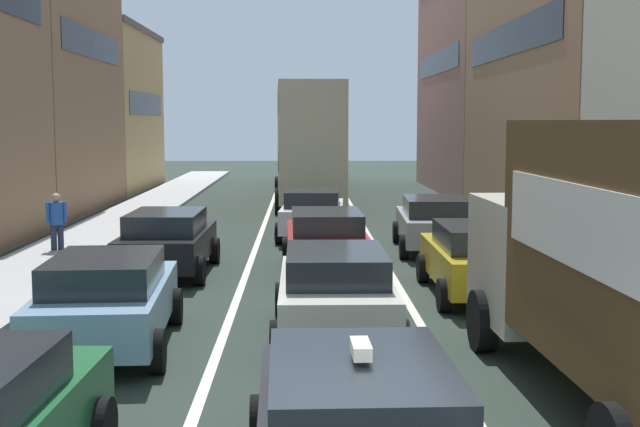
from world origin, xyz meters
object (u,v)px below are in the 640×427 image
object	(u,v)px
pedestrian_mid_sidewalk	(57,220)
wagon_right_lane_far	(434,222)
hatchback_centre_lane_third	(326,240)
sedan_right_lane_behind_truck	(478,258)
sedan_centre_lane_second	(335,290)
bus_far_queue_secondary	(309,154)
bus_mid_queue_primary	(308,139)
wagon_left_lane_second	(107,299)
sedan_left_lane_third	(168,240)
coupe_centre_lane_fourth	(313,212)

from	to	relation	value
pedestrian_mid_sidewalk	wagon_right_lane_far	bearing A→B (deg)	-113.75
hatchback_centre_lane_third	sedan_right_lane_behind_truck	xyz separation A→B (m)	(3.03, -2.65, 0.00)
sedan_centre_lane_second	hatchback_centre_lane_third	bearing A→B (deg)	-0.34
bus_far_queue_secondary	pedestrian_mid_sidewalk	xyz separation A→B (m)	(-6.89, -24.29, -0.81)
hatchback_centre_lane_third	bus_far_queue_secondary	bearing A→B (deg)	-0.86
hatchback_centre_lane_third	pedestrian_mid_sidewalk	bearing A→B (deg)	66.60
sedan_centre_lane_second	bus_far_queue_secondary	xyz separation A→B (m)	(-0.20, 33.08, 0.96)
sedan_centre_lane_second	bus_mid_queue_primary	size ratio (longest dim) A/B	0.41
wagon_right_lane_far	bus_mid_queue_primary	world-z (taller)	bus_mid_queue_primary
sedan_centre_lane_second	wagon_left_lane_second	distance (m)	3.65
sedan_left_lane_third	bus_mid_queue_primary	size ratio (longest dim) A/B	0.41
wagon_left_lane_second	pedestrian_mid_sidewalk	distance (m)	9.98
coupe_centre_lane_fourth	sedan_right_lane_behind_truck	bearing A→B (deg)	-156.25
bus_mid_queue_primary	hatchback_centre_lane_third	bearing A→B (deg)	179.30
wagon_left_lane_second	coupe_centre_lane_fourth	distance (m)	13.02
wagon_right_lane_far	bus_mid_queue_primary	distance (m)	13.12
sedan_left_lane_third	bus_mid_queue_primary	xyz separation A→B (m)	(3.39, 15.90, 2.03)
wagon_left_lane_second	bus_mid_queue_primary	xyz separation A→B (m)	(3.30, 22.40, 2.03)
hatchback_centre_lane_third	sedan_right_lane_behind_truck	distance (m)	4.02
hatchback_centre_lane_third	bus_mid_queue_primary	bearing A→B (deg)	-0.14
sedan_centre_lane_second	hatchback_centre_lane_third	size ratio (longest dim) A/B	0.99
coupe_centre_lane_fourth	wagon_left_lane_second	bearing A→B (deg)	168.25
bus_far_queue_secondary	sedan_left_lane_third	bearing A→B (deg)	173.20
wagon_left_lane_second	pedestrian_mid_sidewalk	bearing A→B (deg)	16.99
hatchback_centre_lane_third	coupe_centre_lane_fourth	bearing A→B (deg)	0.86
wagon_right_lane_far	bus_far_queue_secondary	bearing A→B (deg)	10.64
wagon_left_lane_second	pedestrian_mid_sidewalk	world-z (taller)	pedestrian_mid_sidewalk
wagon_left_lane_second	wagon_right_lane_far	size ratio (longest dim) A/B	1.00
bus_mid_queue_primary	coupe_centre_lane_fourth	bearing A→B (deg)	178.67
sedan_left_lane_third	pedestrian_mid_sidewalk	bearing A→B (deg)	50.48
coupe_centre_lane_fourth	wagon_right_lane_far	bearing A→B (deg)	-125.83
sedan_left_lane_third	pedestrian_mid_sidewalk	world-z (taller)	pedestrian_mid_sidewalk
wagon_left_lane_second	sedan_right_lane_behind_truck	distance (m)	7.67
wagon_left_lane_second	bus_mid_queue_primary	distance (m)	22.73
sedan_right_lane_behind_truck	wagon_right_lane_far	bearing A→B (deg)	-0.02
sedan_left_lane_third	wagon_right_lane_far	xyz separation A→B (m)	(6.77, 3.39, 0.00)
sedan_centre_lane_second	wagon_right_lane_far	distance (m)	9.83
wagon_right_lane_far	coupe_centre_lane_fourth	bearing A→B (deg)	53.61
wagon_right_lane_far	bus_mid_queue_primary	size ratio (longest dim) A/B	0.41
wagon_right_lane_far	sedan_centre_lane_second	bearing A→B (deg)	164.53
sedan_centre_lane_second	wagon_right_lane_far	bearing A→B (deg)	-18.46
hatchback_centre_lane_third	bus_mid_queue_primary	size ratio (longest dim) A/B	0.41
sedan_left_lane_third	sedan_right_lane_behind_truck	world-z (taller)	same
wagon_right_lane_far	hatchback_centre_lane_third	bearing A→B (deg)	140.92
hatchback_centre_lane_third	sedan_left_lane_third	size ratio (longest dim) A/B	1.01
hatchback_centre_lane_third	bus_far_queue_secondary	distance (m)	27.19
sedan_centre_lane_second	wagon_right_lane_far	world-z (taller)	same
wagon_left_lane_second	sedan_left_lane_third	world-z (taller)	same
wagon_left_lane_second	sedan_left_lane_third	size ratio (longest dim) A/B	1.02
sedan_centre_lane_second	hatchback_centre_lane_third	distance (m)	5.91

